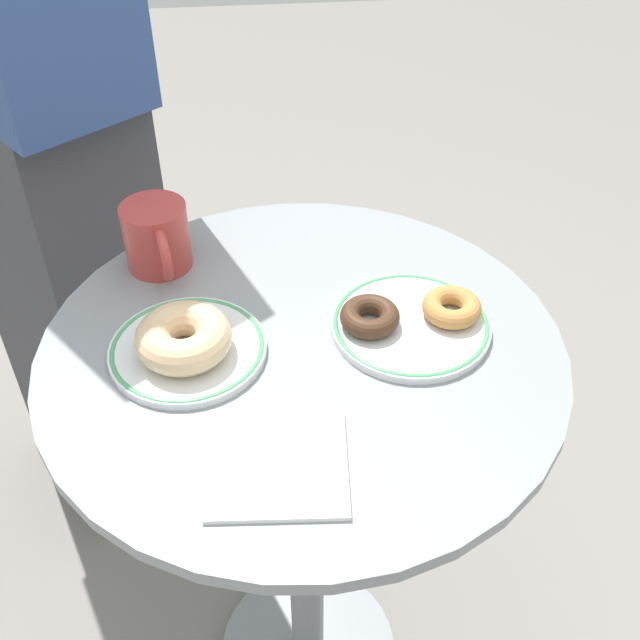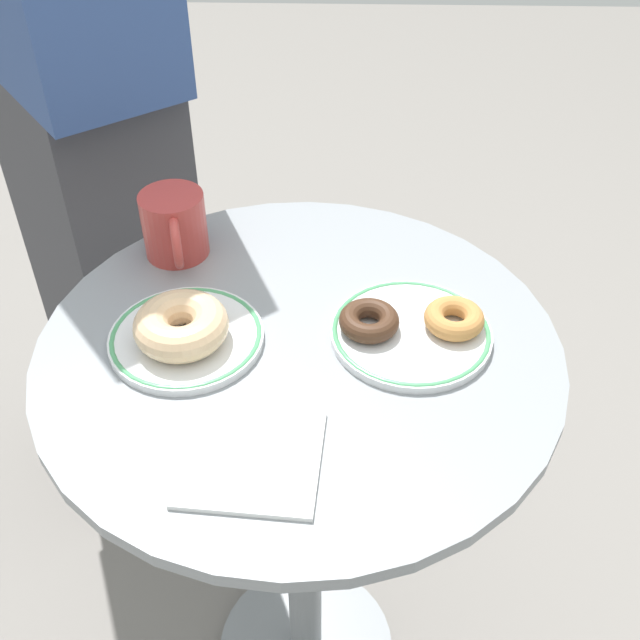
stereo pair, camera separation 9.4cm
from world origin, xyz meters
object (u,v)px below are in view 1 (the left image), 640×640
donut_old_fashioned (452,307)px  coffee_mug (157,237)px  donut_chocolate (370,316)px  person_figure (33,125)px  plate_left (188,350)px  cafe_table (304,469)px  plate_right (411,325)px  paper_napkin (278,464)px  donut_glazed (184,337)px

donut_old_fashioned → coffee_mug: bearing=156.7°
donut_chocolate → coffee_mug: (-0.26, 0.16, 0.02)m
coffee_mug → person_figure: size_ratio=0.07×
plate_left → coffee_mug: coffee_mug is taller
plate_left → cafe_table: bearing=0.3°
plate_right → cafe_table: bearing=-173.1°
cafe_table → paper_napkin: bearing=-102.5°
donut_chocolate → plate_right: bearing=-0.2°
donut_glazed → donut_old_fashioned: size_ratio=1.54×
donut_glazed → paper_napkin: 0.20m
donut_glazed → donut_chocolate: 0.22m
donut_chocolate → person_figure: person_figure is taller
plate_left → plate_right: bearing=3.6°
plate_left → donut_chocolate: 0.22m
paper_napkin → person_figure: 0.76m
donut_chocolate → paper_napkin: size_ratio=0.51×
cafe_table → plate_left: bearing=-179.7°
donut_old_fashioned → paper_napkin: 0.30m
paper_napkin → plate_left: bearing=118.2°
plate_left → person_figure: 0.56m
plate_right → paper_napkin: (-0.17, -0.19, -0.00)m
plate_right → coffee_mug: coffee_mug is taller
donut_glazed → paper_napkin: donut_glazed is taller
donut_old_fashioned → donut_chocolate: same height
donut_chocolate → coffee_mug: 0.31m
cafe_table → coffee_mug: 0.38m
donut_glazed → person_figure: bearing=116.3°
cafe_table → donut_glazed: (-0.14, -0.01, 0.27)m
person_figure → donut_chocolate: bearing=-45.7°
cafe_table → donut_glazed: bearing=-176.1°
cafe_table → person_figure: bearing=127.8°
paper_napkin → plate_right: bearing=48.1°
paper_napkin → cafe_table: bearing=77.5°
coffee_mug → donut_glazed: bearing=-78.4°
donut_old_fashioned → person_figure: 0.75m
cafe_table → donut_chocolate: 0.27m
paper_napkin → donut_chocolate: bearing=57.7°
donut_old_fashioned → donut_chocolate: bearing=-176.1°
cafe_table → donut_old_fashioned: (0.19, 0.02, 0.26)m
donut_old_fashioned → plate_right: bearing=-171.9°
paper_napkin → coffee_mug: (-0.14, 0.36, 0.04)m
donut_old_fashioned → person_figure: person_figure is taller
cafe_table → paper_napkin: size_ratio=5.46×
plate_left → donut_old_fashioned: 0.32m
cafe_table → donut_old_fashioned: donut_old_fashioned is taller
person_figure → plate_right: bearing=-42.8°
plate_left → paper_napkin: plate_left is taller
cafe_table → plate_left: plate_left is taller
plate_right → donut_chocolate: bearing=179.8°
donut_old_fashioned → paper_napkin: size_ratio=0.51×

